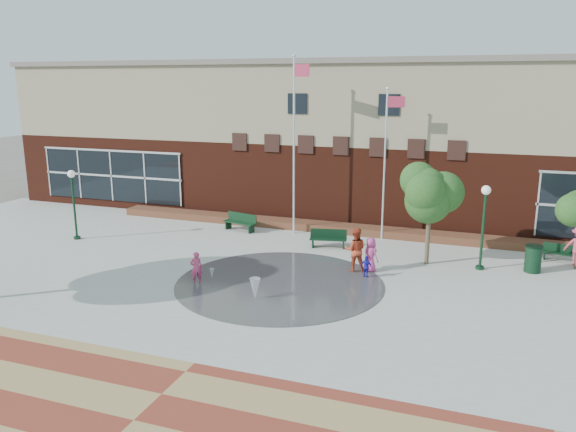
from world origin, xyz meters
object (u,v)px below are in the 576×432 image
(flagpole_right, at_px, (386,156))
(bench_left, at_px, (240,225))
(flagpole_left, at_px, (295,137))
(child_splash, at_px, (196,268))
(trash_can, at_px, (533,259))

(flagpole_right, xyz_separation_m, bench_left, (-7.65, -0.99, -4.00))
(flagpole_left, relative_size, child_splash, 6.98)
(flagpole_left, xyz_separation_m, flagpole_right, (4.66, 0.52, -0.88))
(trash_can, relative_size, child_splash, 0.89)
(bench_left, xyz_separation_m, child_splash, (1.78, -8.09, 0.36))
(trash_can, bearing_deg, flagpole_right, 156.80)
(flagpole_right, relative_size, trash_can, 6.47)
(flagpole_left, bearing_deg, child_splash, -74.63)
(flagpole_left, xyz_separation_m, trash_can, (11.64, -2.47, -4.59))
(flagpole_right, relative_size, child_splash, 5.78)
(flagpole_left, bearing_deg, bench_left, -147.70)
(flagpole_left, xyz_separation_m, child_splash, (-1.22, -8.56, -4.52))
(flagpole_left, bearing_deg, flagpole_right, 29.85)
(flagpole_left, height_order, bench_left, flagpole_left)
(bench_left, bearing_deg, trash_can, 6.41)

